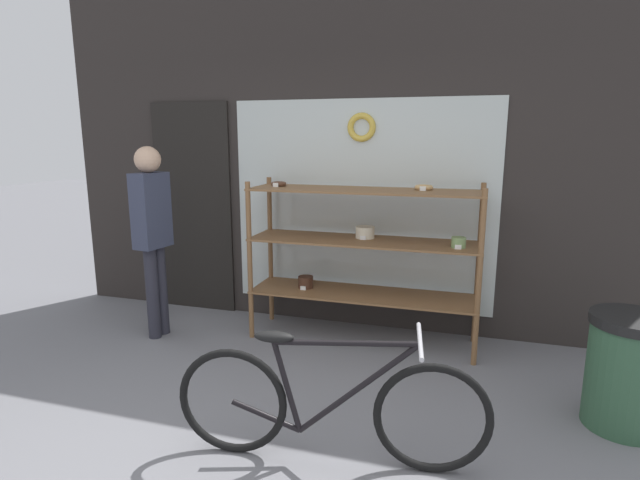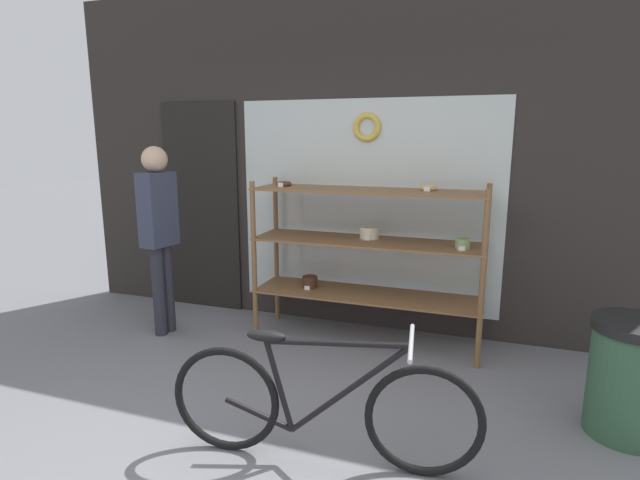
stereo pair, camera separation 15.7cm
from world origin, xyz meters
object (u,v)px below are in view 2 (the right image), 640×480
bicycle (320,405)px  trash_bin (631,374)px  display_case (367,246)px  pedestrian (159,225)px

bicycle → trash_bin: 1.87m
display_case → trash_bin: bearing=-25.1°
bicycle → trash_bin: bearing=20.0°
pedestrian → display_case: bearing=-68.8°
display_case → trash_bin: size_ratio=2.71×
pedestrian → bicycle: bearing=-116.1°
display_case → pedestrian: (-1.78, -0.44, 0.14)m
bicycle → trash_bin: (1.66, 0.87, 0.05)m
display_case → pedestrian: size_ratio=1.16×
display_case → bicycle: display_case is taller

